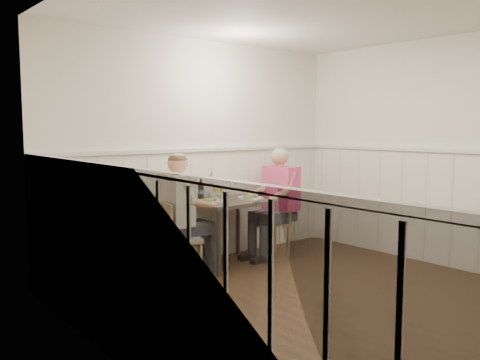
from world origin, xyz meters
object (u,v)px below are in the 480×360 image
at_px(chair_left, 176,236).
at_px(diner_cream, 179,224).
at_px(chair_right, 274,220).
at_px(grass_vase, 210,185).
at_px(dining_table, 229,209).
at_px(man_in_pink, 279,210).
at_px(beer_bottle, 201,191).

xyz_separation_m(chair_left, diner_cream, (0.06, 0.02, 0.12)).
relative_size(chair_right, grass_vase, 2.42).
height_order(dining_table, grass_vase, grass_vase).
bearing_deg(man_in_pink, grass_vase, 157.68).
bearing_deg(diner_cream, man_in_pink, -0.65).
distance_m(chair_left, grass_vase, 0.89).
distance_m(man_in_pink, diner_cream, 1.44).
xyz_separation_m(chair_left, grass_vase, (0.68, 0.33, 0.46)).
height_order(chair_left, grass_vase, grass_vase).
distance_m(chair_right, chair_left, 1.44).
height_order(diner_cream, beer_bottle, diner_cream).
distance_m(chair_left, beer_bottle, 0.70).
xyz_separation_m(dining_table, man_in_pink, (0.75, -0.04, -0.07)).
xyz_separation_m(man_in_pink, diner_cream, (-1.44, 0.02, -0.01)).
distance_m(chair_left, diner_cream, 0.14).
bearing_deg(man_in_pink, chair_left, 179.96).
bearing_deg(chair_right, chair_left, -178.64).
height_order(dining_table, beer_bottle, beer_bottle).
bearing_deg(dining_table, beer_bottle, 139.02).
height_order(dining_table, diner_cream, diner_cream).
xyz_separation_m(diner_cream, beer_bottle, (0.45, 0.24, 0.30)).
xyz_separation_m(chair_left, beer_bottle, (0.50, 0.25, 0.42)).
distance_m(diner_cream, grass_vase, 0.78).
relative_size(diner_cream, beer_bottle, 5.39).
bearing_deg(beer_bottle, diner_cream, -152.00).
height_order(man_in_pink, grass_vase, man_in_pink).
xyz_separation_m(dining_table, diner_cream, (-0.69, -0.03, -0.08)).
bearing_deg(chair_left, grass_vase, 25.89).
bearing_deg(beer_bottle, man_in_pink, -14.36).
relative_size(dining_table, man_in_pink, 0.62).
bearing_deg(grass_vase, beer_bottle, -156.22).
bearing_deg(grass_vase, diner_cream, -153.18).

